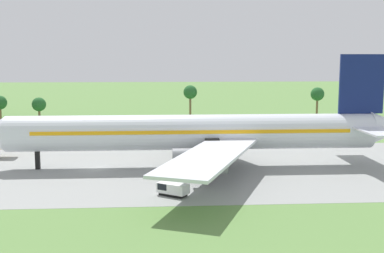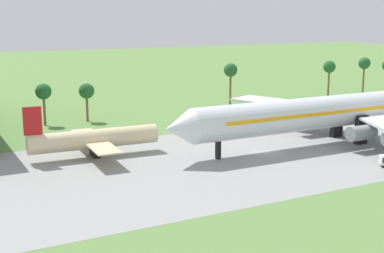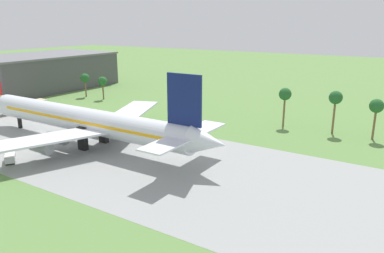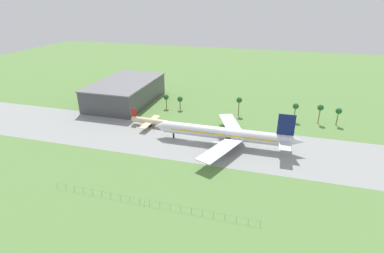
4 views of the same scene
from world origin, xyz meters
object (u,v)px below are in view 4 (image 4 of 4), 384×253
object	(u,v)px
jet_airliner	(226,134)
regional_aircraft	(150,121)
baggage_tug	(207,158)
no_stopping_sign	(145,202)
terminal_building	(126,92)

from	to	relation	value
jet_airliner	regional_aircraft	world-z (taller)	jet_airliner
baggage_tug	no_stopping_sign	distance (m)	41.13
jet_airliner	regional_aircraft	xyz separation A→B (m)	(-47.12, 11.30, -2.98)
terminal_building	regional_aircraft	bearing A→B (deg)	-46.56
no_stopping_sign	terminal_building	distance (m)	118.77
no_stopping_sign	terminal_building	xyz separation A→B (m)	(-59.86, 102.37, 6.66)
regional_aircraft	baggage_tug	distance (m)	50.56
regional_aircraft	terminal_building	distance (m)	48.61
baggage_tug	terminal_building	xyz separation A→B (m)	(-74.72, 64.02, 6.71)
jet_airliner	regional_aircraft	size ratio (longest dim) A/B	3.29
baggage_tug	terminal_building	size ratio (longest dim) A/B	0.08
no_stopping_sign	baggage_tug	bearing A→B (deg)	68.81
regional_aircraft	no_stopping_sign	size ratio (longest dim) A/B	13.83
jet_airliner	no_stopping_sign	world-z (taller)	jet_airliner
no_stopping_sign	terminal_building	bearing A→B (deg)	120.32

